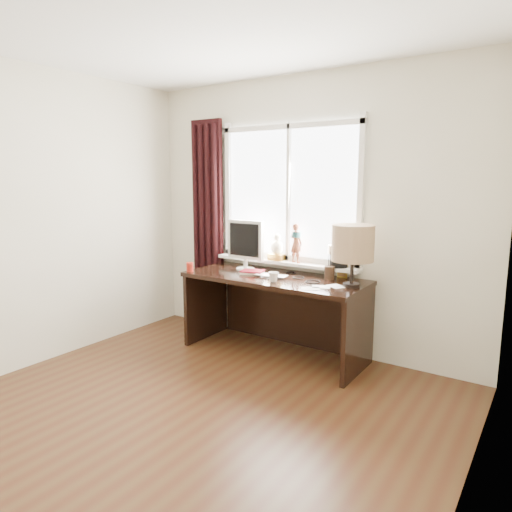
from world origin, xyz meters
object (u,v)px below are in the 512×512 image
Objects in this scene: red_cup at (190,267)px; table_lamp at (353,244)px; monitor at (245,242)px; mug at (274,277)px; desk at (280,300)px; laptop at (272,276)px.

red_cup is 0.17× the size of table_lamp.
red_cup is 0.59m from monitor.
mug is 0.19× the size of monitor.
mug is 0.91m from red_cup.
desk is at bearing 110.55° from mug.
red_cup is 0.93m from desk.
table_lamp reaches higher than red_cup.
monitor reaches higher than desk.
red_cup is at bearing -169.70° from table_lamp.
laptop is at bearing -175.37° from table_lamp.
red_cup is 0.05× the size of desk.
monitor is 0.94× the size of table_lamp.
table_lamp is (1.55, 0.28, 0.32)m from red_cup.
mug is at bearing 4.86° from red_cup.
red_cup is at bearing -155.45° from desk.
mug is 0.18× the size of table_lamp.
laptop reaches higher than desk.
mug is at bearing -69.45° from desk.
table_lamp reaches higher than mug.
laptop is 0.83m from table_lamp.
laptop is at bearing -90.97° from desk.
red_cup is 1.60m from table_lamp.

